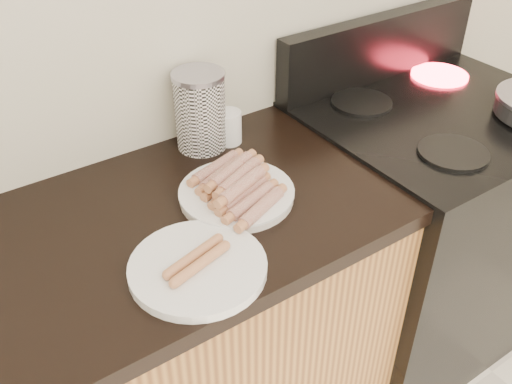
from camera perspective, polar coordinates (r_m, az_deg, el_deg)
stove at (r=2.00m, az=15.98°, el=-3.83°), size 0.76×0.65×0.91m
stove_panel at (r=1.88m, az=12.27°, el=13.97°), size 0.76×0.06×0.20m
burner_near_left at (r=1.54m, az=19.12°, el=3.76°), size 0.18×0.18×0.01m
burner_far_left at (r=1.73m, az=10.51°, el=8.82°), size 0.18×0.18×0.01m
burner_far_right at (r=1.97m, az=17.87°, el=11.07°), size 0.18×0.18×0.01m
main_plate at (r=1.32m, az=-1.95°, el=-0.33°), size 0.34×0.34×0.02m
side_plate at (r=1.13m, az=-5.84°, el=-7.51°), size 0.31×0.31×0.02m
hotdog_pile at (r=1.30m, az=-1.98°, el=0.79°), size 0.14×0.26×0.06m
plain_sausages at (r=1.12m, az=-5.90°, el=-6.75°), size 0.14×0.08×0.02m
canister at (r=1.47m, az=-5.60°, el=8.11°), size 0.13×0.13×0.21m
mug at (r=1.52m, az=-2.78°, el=6.51°), size 0.09×0.09×0.09m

